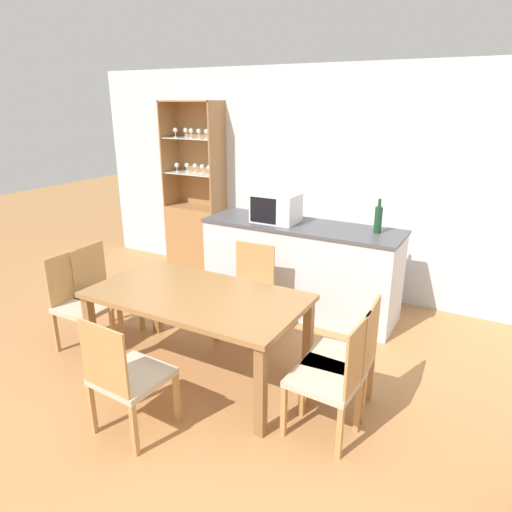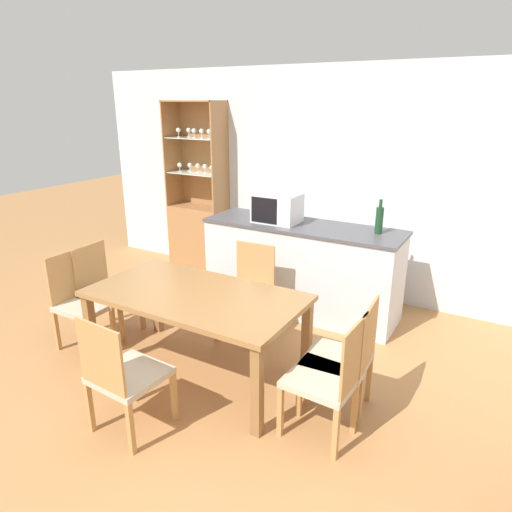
# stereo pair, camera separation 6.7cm
# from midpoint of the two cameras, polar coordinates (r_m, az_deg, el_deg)

# --- Properties ---
(ground_plane) EXTENTS (18.00, 18.00, 0.00)m
(ground_plane) POSITION_cam_midpoint_polar(r_m,az_deg,el_deg) (3.60, -6.49, -18.31)
(ground_plane) COLOR #B27A47
(wall_back) EXTENTS (6.80, 0.06, 2.55)m
(wall_back) POSITION_cam_midpoint_polar(r_m,az_deg,el_deg) (5.30, 9.87, 8.88)
(wall_back) COLOR silver
(wall_back) RESTS_ON ground_plane
(kitchen_counter) EXTENTS (2.08, 0.65, 0.96)m
(kitchen_counter) POSITION_cam_midpoint_polar(r_m,az_deg,el_deg) (4.88, 5.12, -1.48)
(kitchen_counter) COLOR silver
(kitchen_counter) RESTS_ON ground_plane
(display_cabinet) EXTENTS (0.77, 0.37, 2.17)m
(display_cabinet) POSITION_cam_midpoint_polar(r_m,az_deg,el_deg) (6.13, -7.76, 4.04)
(display_cabinet) COLOR #A37042
(display_cabinet) RESTS_ON ground_plane
(dining_table) EXTENTS (1.71, 0.92, 0.73)m
(dining_table) POSITION_cam_midpoint_polar(r_m,az_deg,el_deg) (3.67, -7.90, -5.87)
(dining_table) COLOR olive
(dining_table) RESTS_ON ground_plane
(dining_chair_side_left_far) EXTENTS (0.47, 0.47, 0.88)m
(dining_chair_side_left_far) POSITION_cam_midpoint_polar(r_m,az_deg,el_deg) (4.61, -18.79, -4.34)
(dining_chair_side_left_far) COLOR #C1B299
(dining_chair_side_left_far) RESTS_ON ground_plane
(dining_chair_head_far) EXTENTS (0.46, 0.46, 0.88)m
(dining_chair_head_far) POSITION_cam_midpoint_polar(r_m,az_deg,el_deg) (4.36, -1.51, -4.59)
(dining_chair_head_far) COLOR #C1B299
(dining_chair_head_far) RESTS_ON ground_plane
(dining_chair_side_right_near) EXTENTS (0.46, 0.46, 0.88)m
(dining_chair_side_right_near) POSITION_cam_midpoint_polar(r_m,az_deg,el_deg) (3.16, 8.89, -14.73)
(dining_chair_side_right_near) COLOR #C1B299
(dining_chair_side_right_near) RESTS_ON ground_plane
(dining_chair_head_near) EXTENTS (0.46, 0.46, 0.88)m
(dining_chair_head_near) POSITION_cam_midpoint_polar(r_m,az_deg,el_deg) (3.26, -16.45, -14.22)
(dining_chair_head_near) COLOR #C1B299
(dining_chair_head_near) RESTS_ON ground_plane
(dining_chair_side_left_near) EXTENTS (0.45, 0.45, 0.88)m
(dining_chair_side_left_near) POSITION_cam_midpoint_polar(r_m,az_deg,el_deg) (4.45, -21.35, -5.49)
(dining_chair_side_left_near) COLOR #C1B299
(dining_chair_side_left_near) RESTS_ON ground_plane
(dining_chair_side_right_far) EXTENTS (0.46, 0.46, 0.88)m
(dining_chair_side_right_far) POSITION_cam_midpoint_polar(r_m,az_deg,el_deg) (3.39, 10.61, -12.35)
(dining_chair_side_right_far) COLOR #C1B299
(dining_chair_side_right_far) RESTS_ON ground_plane
(microwave) EXTENTS (0.46, 0.34, 0.30)m
(microwave) POSITION_cam_midpoint_polar(r_m,az_deg,el_deg) (4.79, 2.11, 6.04)
(microwave) COLOR silver
(microwave) RESTS_ON kitchen_counter
(wine_bottle) EXTENTS (0.07, 0.07, 0.33)m
(wine_bottle) POSITION_cam_midpoint_polar(r_m,az_deg,el_deg) (4.52, 14.62, 4.48)
(wine_bottle) COLOR #193D23
(wine_bottle) RESTS_ON kitchen_counter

